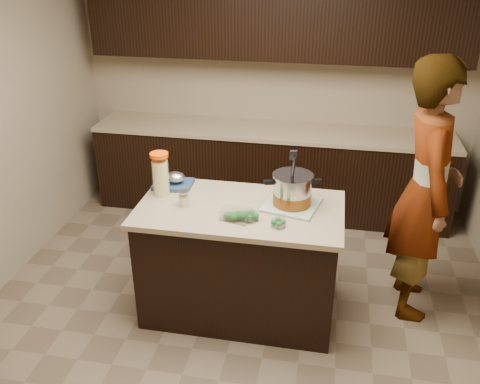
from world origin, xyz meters
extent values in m
plane|color=brown|center=(0.00, 0.00, 0.00)|extent=(4.00, 4.00, 0.00)
cube|color=tan|center=(0.00, 2.00, 1.35)|extent=(4.00, 0.04, 2.70)
cube|color=tan|center=(0.00, -2.00, 1.35)|extent=(4.00, 0.04, 2.70)
cube|color=black|center=(0.00, 1.70, 0.43)|extent=(3.60, 0.60, 0.86)
cube|color=tan|center=(0.00, 1.70, 0.88)|extent=(3.60, 0.63, 0.04)
cube|color=black|center=(0.00, 1.82, 1.95)|extent=(3.60, 0.35, 0.75)
cube|color=black|center=(0.00, 0.00, 0.43)|extent=(1.40, 0.75, 0.86)
cube|color=tan|center=(0.00, 0.00, 0.88)|extent=(1.46, 0.81, 0.04)
cube|color=#629265|center=(0.36, 0.09, 0.91)|extent=(0.43, 0.43, 0.02)
cylinder|color=#B7B7BC|center=(0.36, 0.09, 1.03)|extent=(0.32, 0.32, 0.21)
cylinder|color=brown|center=(0.36, 0.09, 0.96)|extent=(0.33, 0.33, 0.09)
cylinder|color=#B7B7BC|center=(0.36, 0.09, 1.14)|extent=(0.35, 0.35, 0.01)
cube|color=black|center=(0.20, 0.04, 1.09)|extent=(0.07, 0.05, 0.03)
cube|color=black|center=(0.52, 0.13, 1.09)|extent=(0.07, 0.05, 0.03)
cylinder|color=black|center=(0.36, 0.06, 1.20)|extent=(0.05, 0.12, 0.26)
cylinder|color=#DDD787|center=(-0.61, 0.09, 1.03)|extent=(0.15, 0.15, 0.27)
cylinder|color=white|center=(-0.61, 0.09, 1.05)|extent=(0.17, 0.17, 0.30)
cylinder|color=#FF4E05|center=(-0.61, 0.09, 1.21)|extent=(0.18, 0.18, 0.02)
cylinder|color=#DDD787|center=(-0.39, -0.06, 0.94)|extent=(0.07, 0.07, 0.08)
cylinder|color=white|center=(-0.39, -0.06, 0.95)|extent=(0.08, 0.08, 0.11)
cylinder|color=silver|center=(-0.39, -0.06, 1.02)|extent=(0.09, 0.09, 0.02)
cylinder|color=silver|center=(0.10, -0.17, 0.93)|extent=(0.15, 0.15, 0.06)
cylinder|color=silver|center=(0.30, -0.22, 0.92)|extent=(0.11, 0.11, 0.05)
cube|color=silver|center=(0.01, -0.17, 0.94)|extent=(0.23, 0.19, 0.07)
cube|color=navy|center=(-0.57, 0.24, 0.91)|extent=(0.29, 0.24, 0.03)
ellipsoid|color=silver|center=(-0.55, 0.25, 0.97)|extent=(0.15, 0.12, 0.08)
imported|color=gray|center=(1.29, 0.33, 0.98)|extent=(0.48, 0.72, 1.96)
camera|label=1|loc=(0.59, -3.12, 2.59)|focal=38.00mm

